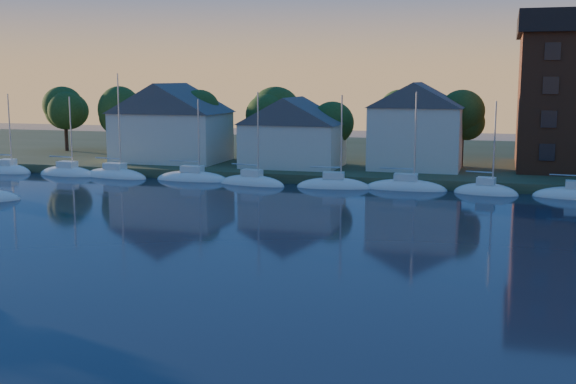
% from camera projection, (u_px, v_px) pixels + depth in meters
% --- Properties ---
extents(ground, '(260.00, 260.00, 0.00)m').
position_uv_depth(ground, '(40.00, 361.00, 29.04)').
color(ground, black).
rests_on(ground, ground).
extents(shoreline_land, '(160.00, 50.00, 2.00)m').
position_uv_depth(shoreline_land, '(371.00, 160.00, 100.00)').
color(shoreline_land, '#354126').
rests_on(shoreline_land, ground).
extents(wooden_dock, '(120.00, 3.00, 1.00)m').
position_uv_depth(wooden_dock, '(333.00, 183.00, 78.24)').
color(wooden_dock, brown).
rests_on(wooden_dock, ground).
extents(clubhouse_west, '(13.65, 9.45, 9.64)m').
position_uv_depth(clubhouse_west, '(171.00, 121.00, 89.22)').
color(clubhouse_west, silver).
rests_on(clubhouse_west, shoreline_land).
extents(clubhouse_centre, '(11.55, 8.40, 8.08)m').
position_uv_depth(clubhouse_centre, '(293.00, 131.00, 83.86)').
color(clubhouse_centre, silver).
rests_on(clubhouse_centre, shoreline_land).
extents(clubhouse_east, '(10.50, 8.40, 9.80)m').
position_uv_depth(clubhouse_east, '(416.00, 125.00, 81.65)').
color(clubhouse_east, silver).
rests_on(clubhouse_east, shoreline_land).
extents(tree_line, '(93.40, 5.40, 8.90)m').
position_uv_depth(tree_line, '(370.00, 112.00, 86.95)').
color(tree_line, '#352118').
rests_on(tree_line, shoreline_land).
extents(moored_fleet, '(95.50, 2.40, 12.05)m').
position_uv_depth(moored_fleet, '(364.00, 188.00, 74.25)').
color(moored_fleet, white).
rests_on(moored_fleet, ground).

